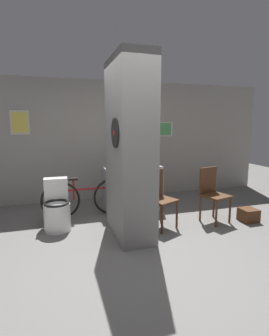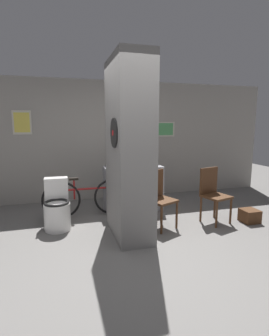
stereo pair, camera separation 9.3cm
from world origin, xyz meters
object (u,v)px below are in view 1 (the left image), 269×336
at_px(chair_near_pillar, 159,196).
at_px(bicycle, 87,198).
at_px(toilet, 57,209).
at_px(chair_by_doorway, 212,192).
at_px(bottle_tall, 124,162).

distance_m(chair_near_pillar, bicycle, 1.35).
height_order(toilet, chair_by_doorway, chair_by_doorway).
distance_m(chair_near_pillar, chair_by_doorway, 0.98).
height_order(bicycle, bottle_tall, bottle_tall).
bearing_deg(chair_near_pillar, bottle_tall, 84.59).
xyz_separation_m(toilet, bicycle, (0.53, 0.43, 0.02)).
xyz_separation_m(chair_by_doorway, bottle_tall, (-1.30, 0.99, 0.44)).
bearing_deg(bicycle, bottle_tall, 11.66).
bearing_deg(bicycle, chair_near_pillar, -37.32).
distance_m(toilet, bottle_tall, 1.53).
xyz_separation_m(chair_near_pillar, bicycle, (-1.06, 0.81, -0.16)).
bearing_deg(toilet, chair_near_pillar, -13.41).
bearing_deg(chair_near_pillar, chair_by_doorway, -25.38).
relative_size(chair_near_pillar, chair_by_doorway, 1.00).
bearing_deg(chair_near_pillar, toilet, 142.97).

